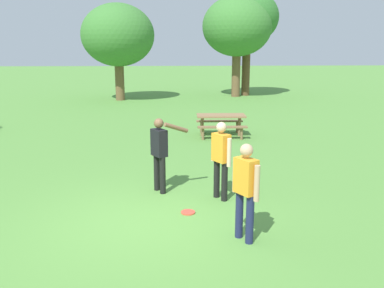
% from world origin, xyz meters
% --- Properties ---
extents(ground_plane, '(120.00, 120.00, 0.00)m').
position_xyz_m(ground_plane, '(0.00, 0.00, 0.00)').
color(ground_plane, '#568E3D').
extents(person_thrower, '(0.38, 0.54, 1.64)m').
position_xyz_m(person_thrower, '(1.71, -0.84, 0.94)').
color(person_thrower, '#1E234C').
rests_on(person_thrower, ground).
extents(person_catcher, '(0.83, 0.54, 1.64)m').
position_xyz_m(person_catcher, '(0.27, 1.57, 0.96)').
color(person_catcher, black).
rests_on(person_catcher, ground).
extents(person_bystander, '(0.39, 0.53, 1.64)m').
position_xyz_m(person_bystander, '(1.54, 1.06, 0.94)').
color(person_bystander, black).
rests_on(person_bystander, ground).
extents(frisbee, '(0.28, 0.28, 0.03)m').
position_xyz_m(frisbee, '(0.83, 0.34, 0.01)').
color(frisbee, '#E04733').
rests_on(frisbee, ground).
extents(picnic_table_near, '(1.74, 1.47, 0.77)m').
position_xyz_m(picnic_table_near, '(2.28, 7.19, 0.56)').
color(picnic_table_near, olive).
rests_on(picnic_table_near, ground).
extents(tree_tall_left, '(4.18, 4.18, 5.51)m').
position_xyz_m(tree_tall_left, '(-2.48, 17.43, 3.71)').
color(tree_tall_left, brown).
rests_on(tree_tall_left, ground).
extents(tree_broad_center, '(4.27, 4.27, 6.11)m').
position_xyz_m(tree_broad_center, '(4.62, 18.85, 4.26)').
color(tree_broad_center, brown).
rests_on(tree_broad_center, ground).
extents(tree_far_right, '(3.88, 3.88, 6.52)m').
position_xyz_m(tree_far_right, '(5.34, 19.43, 4.81)').
color(tree_far_right, brown).
rests_on(tree_far_right, ground).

